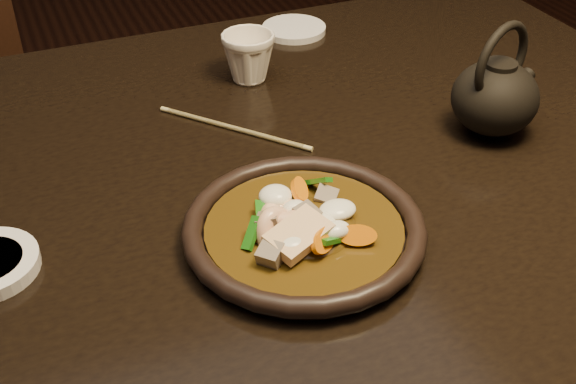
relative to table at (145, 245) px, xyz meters
name	(u,v)px	position (x,y,z in m)	size (l,w,h in m)	color
table	(145,245)	(0.00, 0.00, 0.00)	(1.60, 0.90, 0.75)	black
plate	(304,230)	(0.15, -0.15, 0.09)	(0.26, 0.26, 0.03)	black
stirfry	(301,227)	(0.14, -0.15, 0.10)	(0.14, 0.14, 0.06)	#3B280A
saucer_right	(294,29)	(0.35, 0.36, 0.08)	(0.11, 0.11, 0.01)	silver
tea_cup	(248,56)	(0.22, 0.22, 0.12)	(0.08, 0.07, 0.08)	white
chopsticks	(234,128)	(0.15, 0.09, 0.08)	(0.15, 0.18, 0.01)	tan
teapot	(496,94)	(0.46, -0.04, 0.13)	(0.14, 0.11, 0.15)	black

